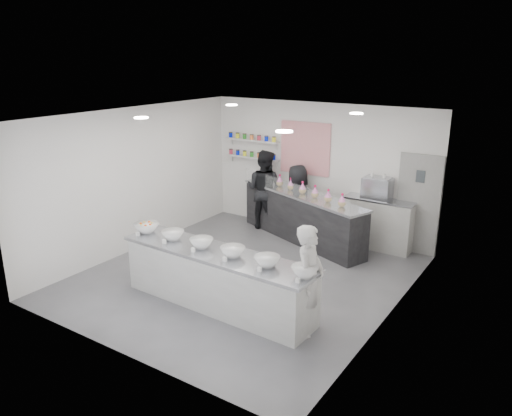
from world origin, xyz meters
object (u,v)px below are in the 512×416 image
at_px(prep_counter, 218,279).
at_px(staff_right, 297,200).
at_px(espresso_ledge, 378,224).
at_px(staff_left, 264,189).
at_px(espresso_machine, 377,188).
at_px(woman_prep, 309,280).
at_px(back_bar, 302,217).

height_order(prep_counter, staff_right, staff_right).
bearing_deg(espresso_ledge, staff_left, -175.83).
height_order(espresso_machine, woman_prep, woman_prep).
height_order(back_bar, espresso_ledge, espresso_ledge).
distance_m(back_bar, staff_right, 0.50).
height_order(prep_counter, espresso_machine, espresso_machine).
relative_size(espresso_ledge, staff_left, 0.78).
relative_size(espresso_ledge, espresso_machine, 2.52).
relative_size(woman_prep, staff_right, 1.03).
distance_m(espresso_ledge, staff_left, 2.78).
relative_size(back_bar, woman_prep, 2.06).
distance_m(back_bar, espresso_ledge, 1.65).
bearing_deg(staff_right, prep_counter, 116.06).
relative_size(prep_counter, staff_right, 2.15).
distance_m(back_bar, staff_left, 1.27).
relative_size(espresso_machine, staff_left, 0.31).
bearing_deg(staff_right, staff_left, 18.44).
bearing_deg(espresso_machine, woman_prep, -83.84).
bearing_deg(woman_prep, back_bar, 20.59).
height_order(espresso_ledge, woman_prep, woman_prep).
xyz_separation_m(prep_counter, woman_prep, (1.62, 0.11, 0.37)).
xyz_separation_m(woman_prep, staff_right, (-2.21, 3.65, -0.03)).
xyz_separation_m(back_bar, woman_prep, (1.92, -3.35, 0.31)).
bearing_deg(staff_left, espresso_ledge, -179.93).
bearing_deg(espresso_machine, staff_left, -175.72).
height_order(staff_left, staff_right, staff_left).
distance_m(woman_prep, staff_left, 4.76).
height_order(back_bar, staff_left, staff_left).
bearing_deg(prep_counter, staff_left, 113.29).
height_order(espresso_machine, staff_left, staff_left).
relative_size(espresso_machine, woman_prep, 0.35).
xyz_separation_m(espresso_machine, woman_prep, (0.41, -3.83, -0.47)).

